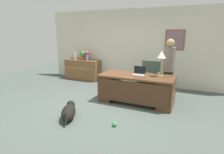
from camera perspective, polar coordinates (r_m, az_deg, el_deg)
The scene contains 14 objects.
ground_plane at distance 4.92m, azimuth -3.76°, elevation -9.03°, with size 12.00×12.00×0.00m, color #4C5651.
back_wall at distance 6.95m, azimuth 6.53°, elevation 9.12°, with size 7.00×0.16×2.70m.
desk at distance 5.10m, azimuth 7.42°, elevation -3.28°, with size 1.98×0.88×0.76m.
credenza at distance 7.65m, azimuth -9.02°, elevation 2.28°, with size 1.44×0.50×0.80m.
armchair at distance 5.94m, azimuth 11.58°, elevation -0.54°, with size 0.60×0.59×1.02m.
person_standing at distance 5.44m, azimuth 16.98°, elevation 2.43°, with size 0.32×0.32×1.72m.
dog_lying at distance 4.36m, azimuth -13.12°, elevation -10.28°, with size 0.60×0.79×0.30m.
laptop at distance 5.09m, azimuth 8.32°, elevation 1.33°, with size 0.32×0.22×0.22m.
desk_lamp at distance 4.91m, azimuth 14.97°, elevation 6.16°, with size 0.22×0.22×0.66m.
vase_with_flowers at distance 7.43m, azimuth -7.69°, elevation 6.88°, with size 0.17×0.17×0.38m.
vase_empty at distance 7.75m, azimuth -11.18°, elevation 6.38°, with size 0.12×0.12×0.27m, color silver.
potted_plant at distance 7.54m, azimuth -8.90°, elevation 6.73°, with size 0.24×0.24×0.36m.
dog_toy_ball at distance 3.94m, azimuth 0.78°, elevation -14.32°, with size 0.09×0.09×0.09m, color green.
dog_toy_plush at distance 4.82m, azimuth -13.13°, elevation -9.55°, with size 0.16×0.05×0.05m, color #D8338C.
Camera 1 is at (2.19, -3.98, 1.90)m, focal length 29.76 mm.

